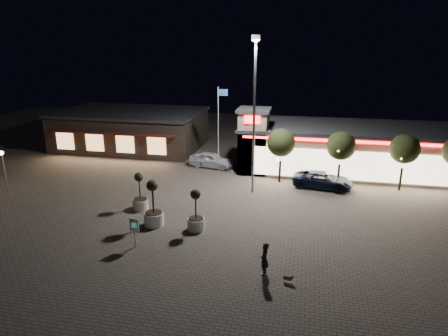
% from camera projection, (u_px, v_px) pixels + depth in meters
% --- Properties ---
extents(ground, '(90.00, 90.00, 0.00)m').
position_uv_depth(ground, '(205.00, 233.00, 25.98)').
color(ground, '#61574E').
rests_on(ground, ground).
extents(retail_building, '(20.40, 8.40, 6.10)m').
position_uv_depth(retail_building, '(342.00, 148.00, 38.20)').
color(retail_building, tan).
rests_on(retail_building, ground).
extents(restaurant_building, '(16.40, 11.00, 4.30)m').
position_uv_depth(restaurant_building, '(132.00, 129.00, 46.72)').
color(restaurant_building, '#382D23').
rests_on(restaurant_building, ground).
extents(floodlight_pole, '(0.60, 0.40, 12.38)m').
position_uv_depth(floodlight_pole, '(254.00, 108.00, 30.93)').
color(floodlight_pole, gray).
rests_on(floodlight_pole, ground).
extents(flagpole, '(0.95, 0.10, 8.00)m').
position_uv_depth(flagpole, '(219.00, 122.00, 37.05)').
color(flagpole, white).
rests_on(flagpole, ground).
extents(lamp_post_west, '(0.36, 0.36, 3.48)m').
position_uv_depth(lamp_post_west, '(3.00, 163.00, 32.51)').
color(lamp_post_west, gray).
rests_on(lamp_post_west, ground).
extents(string_tree_a, '(2.42, 2.42, 4.79)m').
position_uv_depth(string_tree_a, '(281.00, 143.00, 34.38)').
color(string_tree_a, '#332319').
rests_on(string_tree_a, ground).
extents(string_tree_b, '(2.42, 2.42, 4.79)m').
position_uv_depth(string_tree_b, '(341.00, 146.00, 33.40)').
color(string_tree_b, '#332319').
rests_on(string_tree_b, ground).
extents(string_tree_c, '(2.42, 2.42, 4.79)m').
position_uv_depth(string_tree_c, '(405.00, 149.00, 32.42)').
color(string_tree_c, '#332319').
rests_on(string_tree_c, ground).
extents(pickup_truck, '(5.29, 3.07, 1.38)m').
position_uv_depth(pickup_truck, '(323.00, 180.00, 33.82)').
color(pickup_truck, black).
rests_on(pickup_truck, ground).
extents(white_sedan, '(4.64, 2.47, 1.50)m').
position_uv_depth(white_sedan, '(211.00, 160.00, 39.39)').
color(white_sedan, silver).
rests_on(white_sedan, ground).
extents(pedestrian, '(0.50, 0.71, 1.85)m').
position_uv_depth(pedestrian, '(264.00, 259.00, 21.06)').
color(pedestrian, black).
rests_on(pedestrian, ground).
extents(dog, '(0.55, 0.29, 0.29)m').
position_uv_depth(dog, '(289.00, 278.00, 20.54)').
color(dog, '#59514C').
rests_on(dog, ground).
extents(planter_left, '(1.17, 1.17, 2.87)m').
position_uv_depth(planter_left, '(140.00, 198.00, 29.42)').
color(planter_left, silver).
rests_on(planter_left, ground).
extents(planter_mid, '(1.32, 1.32, 3.23)m').
position_uv_depth(planter_mid, '(154.00, 211.00, 26.82)').
color(planter_mid, silver).
rests_on(planter_mid, ground).
extents(planter_right, '(1.15, 1.15, 2.83)m').
position_uv_depth(planter_right, '(196.00, 217.00, 26.22)').
color(planter_right, silver).
rests_on(planter_right, ground).
extents(valet_sign, '(0.61, 0.15, 1.85)m').
position_uv_depth(valet_sign, '(134.00, 227.00, 23.82)').
color(valet_sign, gray).
rests_on(valet_sign, ground).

